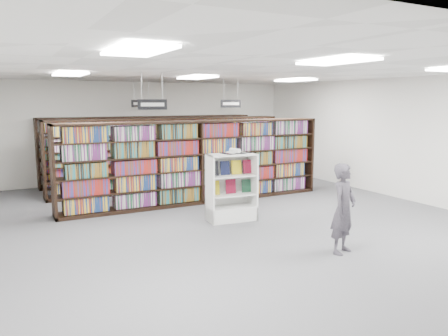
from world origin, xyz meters
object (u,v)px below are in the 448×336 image
bookshelf_row_near (198,162)px  endcap_display (231,198)px  open_book (235,152)px  shopper (344,209)px

bookshelf_row_near → endcap_display: (-0.06, -1.87, -0.57)m
open_book → endcap_display: bearing=-170.9°
endcap_display → shopper: size_ratio=0.95×
bookshelf_row_near → open_book: bookshelf_row_near is taller
open_book → shopper: 2.92m
open_book → shopper: size_ratio=0.41×
bookshelf_row_near → endcap_display: 1.95m
endcap_display → open_book: open_book is taller
bookshelf_row_near → endcap_display: bookshelf_row_near is taller
bookshelf_row_near → open_book: (0.07, -1.83, 0.44)m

